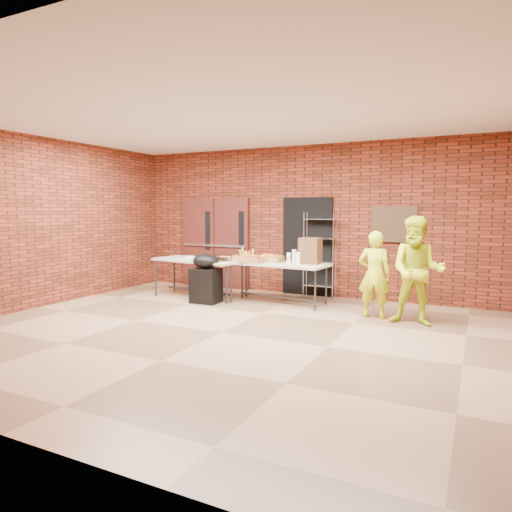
{
  "coord_description": "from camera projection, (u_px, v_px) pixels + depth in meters",
  "views": [
    {
      "loc": [
        3.43,
        -5.77,
        1.83
      ],
      "look_at": [
        -0.11,
        1.4,
        1.02
      ],
      "focal_mm": 32.0,
      "sensor_mm": 36.0,
      "label": 1
    }
  ],
  "objects": [
    {
      "name": "covered_grill",
      "position": [
        206.0,
        278.0,
        9.0
      ],
      "size": [
        0.56,
        0.47,
        0.98
      ],
      "rotation": [
        0.0,
        0.0,
        0.05
      ],
      "color": "black",
      "rests_on": "room"
    },
    {
      "name": "napkin_box",
      "position": [
        190.0,
        257.0,
        9.69
      ],
      "size": [
        0.16,
        0.11,
        0.05
      ],
      "primitive_type": "cube",
      "color": "white",
      "rests_on": "table_left"
    },
    {
      "name": "wire_rack",
      "position": [
        320.0,
        255.0,
        9.52
      ],
      "size": [
        0.66,
        0.23,
        1.79
      ],
      "primitive_type": null,
      "rotation": [
        0.0,
        0.0,
        0.02
      ],
      "color": "#A8A9AF",
      "rests_on": "room"
    },
    {
      "name": "bronze_plaque",
      "position": [
        394.0,
        224.0,
        8.92
      ],
      "size": [
        0.85,
        0.04,
        0.7
      ],
      "primitive_type": "cube",
      "color": "#3E2B18",
      "rests_on": "room"
    },
    {
      "name": "basket_bananas",
      "position": [
        247.0,
        258.0,
        9.14
      ],
      "size": [
        0.48,
        0.38,
        0.15
      ],
      "color": "#A98044",
      "rests_on": "table_right"
    },
    {
      "name": "volunteer_woman",
      "position": [
        374.0,
        274.0,
        7.71
      ],
      "size": [
        0.56,
        0.38,
        1.48
      ],
      "primitive_type": "imported",
      "rotation": [
        0.0,
        0.0,
        3.19
      ],
      "color": "#C3D818",
      "rests_on": "room"
    },
    {
      "name": "volunteer_man",
      "position": [
        417.0,
        271.0,
        7.21
      ],
      "size": [
        0.85,
        0.66,
        1.74
      ],
      "primitive_type": "imported",
      "rotation": [
        0.0,
        0.0,
        -0.0
      ],
      "color": "#C3D818",
      "rests_on": "room"
    },
    {
      "name": "room",
      "position": [
        220.0,
        226.0,
        6.68
      ],
      "size": [
        8.08,
        7.08,
        3.28
      ],
      "color": "brown",
      "rests_on": "ground"
    },
    {
      "name": "basket_apples",
      "position": [
        252.0,
        259.0,
        8.9
      ],
      "size": [
        0.44,
        0.34,
        0.14
      ],
      "color": "#A98044",
      "rests_on": "table_right"
    },
    {
      "name": "basket_oranges",
      "position": [
        270.0,
        259.0,
        9.04
      ],
      "size": [
        0.47,
        0.36,
        0.15
      ],
      "color": "#A98044",
      "rests_on": "table_right"
    },
    {
      "name": "cup_stack_front",
      "position": [
        289.0,
        259.0,
        8.61
      ],
      "size": [
        0.07,
        0.07,
        0.22
      ],
      "primitive_type": "cylinder",
      "color": "white",
      "rests_on": "table_right"
    },
    {
      "name": "cup_stack_back",
      "position": [
        294.0,
        256.0,
        8.76
      ],
      "size": [
        0.09,
        0.09,
        0.27
      ],
      "primitive_type": "cylinder",
      "color": "white",
      "rests_on": "table_right"
    },
    {
      "name": "muffin_tray",
      "position": [
        223.0,
        259.0,
        9.25
      ],
      "size": [
        0.38,
        0.38,
        0.1
      ],
      "color": "#114315",
      "rests_on": "table_left"
    },
    {
      "name": "coffee_dispenser",
      "position": [
        310.0,
        251.0,
        8.71
      ],
      "size": [
        0.38,
        0.34,
        0.5
      ],
      "primitive_type": "cube",
      "color": "brown",
      "rests_on": "table_right"
    },
    {
      "name": "cup_stack_mid",
      "position": [
        298.0,
        259.0,
        8.46
      ],
      "size": [
        0.08,
        0.08,
        0.24
      ],
      "primitive_type": "cylinder",
      "color": "white",
      "rests_on": "table_right"
    },
    {
      "name": "table_right",
      "position": [
        278.0,
        266.0,
        8.88
      ],
      "size": [
        2.03,
        1.01,
        0.81
      ],
      "rotation": [
        0.0,
        0.0,
        -0.1
      ],
      "color": "tan",
      "rests_on": "room"
    },
    {
      "name": "table_left",
      "position": [
        198.0,
        262.0,
        9.55
      ],
      "size": [
        2.05,
        1.08,
        0.8
      ],
      "rotation": [
        0.0,
        0.0,
        -0.14
      ],
      "color": "tan",
      "rests_on": "room"
    },
    {
      "name": "double_doors",
      "position": [
        215.0,
        243.0,
        10.77
      ],
      "size": [
        1.78,
        0.12,
        2.1
      ],
      "color": "#471A14",
      "rests_on": "room"
    },
    {
      "name": "dark_doorway",
      "position": [
        307.0,
        246.0,
        9.77
      ],
      "size": [
        1.1,
        0.06,
        2.1
      ],
      "primitive_type": "cube",
      "color": "black",
      "rests_on": "room"
    }
  ]
}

